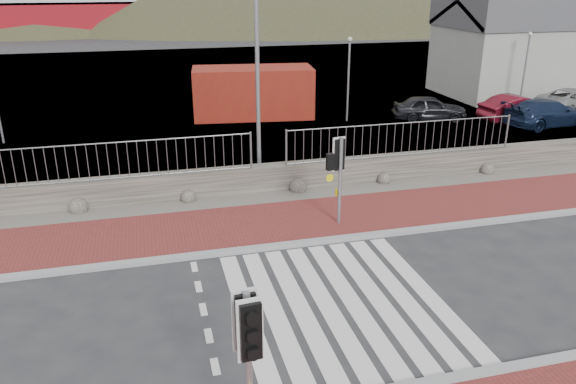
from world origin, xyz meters
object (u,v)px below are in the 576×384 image
object	(u,v)px
car_a	(429,108)
car_b	(518,108)
car_c	(547,113)
car_d	(574,100)
shipping_container	(253,92)
traffic_signal_near	(248,338)
traffic_signal_far	(339,163)
streetlight	(261,49)

from	to	relation	value
car_a	car_b	bearing A→B (deg)	-93.37
car_c	car_d	distance (m)	4.22
car_a	car_b	distance (m)	4.38
shipping_container	car_d	bearing A→B (deg)	-3.63
shipping_container	car_a	distance (m)	9.01
traffic_signal_near	traffic_signal_far	xyz separation A→B (m)	(4.04, 7.46, -0.03)
traffic_signal_far	car_b	bearing A→B (deg)	-152.54
traffic_signal_near	streetlight	size ratio (longest dim) A/B	0.33
traffic_signal_near	car_b	world-z (taller)	traffic_signal_near
car_b	shipping_container	bearing A→B (deg)	65.18
streetlight	shipping_container	xyz separation A→B (m)	(1.62, 9.84, -3.39)
car_c	car_d	bearing A→B (deg)	-65.50
car_a	car_c	bearing A→B (deg)	-103.33
traffic_signal_far	shipping_container	size ratio (longest dim) A/B	0.44
traffic_signal_far	car_c	bearing A→B (deg)	-157.65
traffic_signal_far	car_d	world-z (taller)	traffic_signal_far
car_c	shipping_container	bearing A→B (deg)	58.71
traffic_signal_far	car_b	size ratio (longest dim) A/B	0.68
traffic_signal_near	streetlight	distance (m)	12.22
car_b	car_c	xyz separation A→B (m)	(0.74, -1.23, 0.01)
traffic_signal_far	car_d	size ratio (longest dim) A/B	0.60
shipping_container	car_d	size ratio (longest dim) A/B	1.36
car_c	car_d	size ratio (longest dim) A/B	1.02
traffic_signal_near	car_a	size ratio (longest dim) A/B	0.75
traffic_signal_near	car_d	distance (m)	28.03
streetlight	car_b	distance (m)	15.82
car_b	car_d	size ratio (longest dim) A/B	0.89
car_c	streetlight	bearing A→B (deg)	97.16
car_d	streetlight	bearing A→B (deg)	96.94
traffic_signal_near	shipping_container	distance (m)	21.89
shipping_container	car_d	xyz separation A→B (m)	(16.92, -3.20, -0.64)
car_a	car_c	world-z (taller)	car_c
shipping_container	car_c	distance (m)	14.50
traffic_signal_near	shipping_container	bearing A→B (deg)	73.75
car_c	car_a	bearing A→B (deg)	53.79
car_a	car_d	size ratio (longest dim) A/B	0.82
traffic_signal_far	car_c	xyz separation A→B (m)	(13.65, 8.48, -1.28)
car_a	traffic_signal_far	bearing A→B (deg)	155.58
streetlight	car_c	bearing A→B (deg)	-6.84
car_b	car_d	bearing A→B (deg)	-81.77
streetlight	traffic_signal_near	bearing A→B (deg)	-125.90
traffic_signal_far	car_c	world-z (taller)	traffic_signal_far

